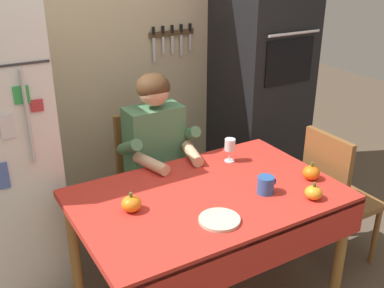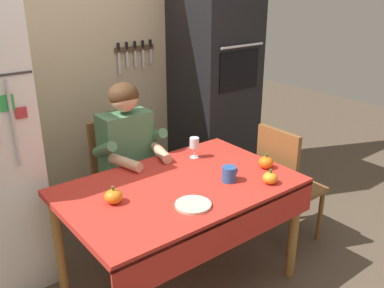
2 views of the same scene
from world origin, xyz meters
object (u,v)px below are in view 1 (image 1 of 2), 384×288
object	(u,v)px
dining_table	(210,209)
pumpkin_large	(314,193)
pumpkin_small	(311,173)
seated_person	(159,154)
wall_oven	(261,73)
pumpkin_medium	(131,204)
chair_behind_person	(148,174)
coffee_mug	(266,185)
chair_right_side	(334,194)
wine_glass	(230,146)
serving_tray	(219,220)

from	to	relation	value
dining_table	pumpkin_large	world-z (taller)	pumpkin_large
pumpkin_small	seated_person	bearing A→B (deg)	127.91
dining_table	wall_oven	bearing A→B (deg)	41.31
pumpkin_large	pumpkin_medium	xyz separation A→B (m)	(-0.86, 0.37, 0.00)
seated_person	pumpkin_large	xyz separation A→B (m)	(0.43, -0.91, 0.04)
dining_table	chair_behind_person	size ratio (longest dim) A/B	1.51
dining_table	pumpkin_large	xyz separation A→B (m)	(0.44, -0.30, 0.12)
coffee_mug	pumpkin_medium	xyz separation A→B (m)	(-0.68, 0.19, -0.01)
seated_person	chair_right_side	xyz separation A→B (m)	(0.89, -0.65, -0.23)
chair_behind_person	pumpkin_medium	xyz separation A→B (m)	(-0.43, -0.73, 0.27)
wine_glass	pumpkin_medium	xyz separation A→B (m)	(-0.74, -0.22, -0.06)
wall_oven	coffee_mug	size ratio (longest dim) A/B	18.07
chair_right_side	wine_glass	world-z (taller)	chair_right_side
wall_oven	chair_behind_person	xyz separation A→B (m)	(-1.04, -0.13, -0.54)
pumpkin_small	coffee_mug	bearing A→B (deg)	178.57
chair_right_side	serving_tray	size ratio (longest dim) A/B	4.64
chair_behind_person	wine_glass	world-z (taller)	chair_behind_person
pumpkin_large	serving_tray	world-z (taller)	pumpkin_large
dining_table	serving_tray	bearing A→B (deg)	-112.65
wall_oven	pumpkin_large	bearing A→B (deg)	-116.52
chair_behind_person	seated_person	bearing A→B (deg)	-90.00
dining_table	wine_glass	xyz separation A→B (m)	(0.32, 0.29, 0.19)
chair_behind_person	pumpkin_large	bearing A→B (deg)	-68.57
coffee_mug	pumpkin_medium	bearing A→B (deg)	164.11
dining_table	pumpkin_medium	xyz separation A→B (m)	(-0.42, 0.07, 0.12)
dining_table	chair_right_side	bearing A→B (deg)	-3.22
chair_behind_person	wine_glass	bearing A→B (deg)	-57.94
wall_oven	wine_glass	bearing A→B (deg)	-138.79
chair_behind_person	pumpkin_medium	world-z (taller)	chair_behind_person
coffee_mug	pumpkin_medium	distance (m)	0.71
coffee_mug	pumpkin_large	world-z (taller)	same
dining_table	pumpkin_small	distance (m)	0.61
dining_table	pumpkin_small	xyz separation A→B (m)	(0.58, -0.14, 0.12)
chair_behind_person	seated_person	distance (m)	0.29
serving_tray	chair_behind_person	bearing A→B (deg)	84.22
wine_glass	pumpkin_large	size ratio (longest dim) A/B	1.55
seated_person	pumpkin_large	size ratio (longest dim) A/B	13.23
dining_table	chair_right_side	size ratio (longest dim) A/B	1.51
chair_right_side	pumpkin_large	world-z (taller)	chair_right_side
coffee_mug	pumpkin_large	size ratio (longest dim) A/B	1.23
pumpkin_large	pumpkin_medium	bearing A→B (deg)	156.59
coffee_mug	wine_glass	xyz separation A→B (m)	(0.06, 0.42, 0.05)
wall_oven	seated_person	size ratio (longest dim) A/B	1.69
wine_glass	serving_tray	distance (m)	0.68
dining_table	pumpkin_small	world-z (taller)	pumpkin_small
pumpkin_small	wine_glass	bearing A→B (deg)	121.53
seated_person	wine_glass	xyz separation A→B (m)	(0.32, -0.32, 0.10)
wall_oven	chair_right_side	distance (m)	1.12
dining_table	chair_right_side	distance (m)	0.91
pumpkin_medium	chair_behind_person	bearing A→B (deg)	59.64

